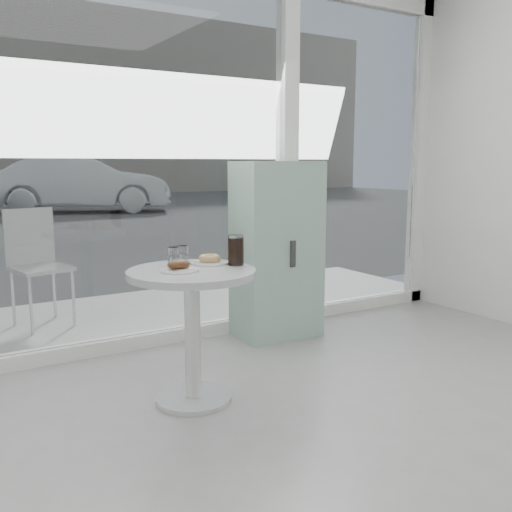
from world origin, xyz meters
TOP-DOWN VIEW (x-y plane):
  - storefront at (0.07, 3.00)m, footprint 5.00×0.14m
  - main_table at (-0.50, 1.90)m, footprint 0.72×0.72m
  - patio_deck at (0.00, 3.80)m, footprint 5.60×1.60m
  - mint_cabinet at (0.62, 2.72)m, footprint 0.65×0.46m
  - patio_chair at (-0.96, 3.86)m, footprint 0.49×0.49m
  - car_silver at (2.38, 15.14)m, footprint 5.08×3.13m
  - plate_fritter at (-0.58, 1.89)m, footprint 0.22×0.22m
  - plate_donut at (-0.33, 2.01)m, footprint 0.22×0.22m
  - water_tumbler_a at (-0.55, 2.04)m, footprint 0.07×0.07m
  - water_tumbler_b at (-0.46, 2.11)m, footprint 0.07×0.07m
  - cola_glass at (-0.21, 1.90)m, footprint 0.09×0.09m

SIDE VIEW (x-z plane):
  - patio_deck at x=0.00m, z-range 0.00..0.05m
  - main_table at x=-0.50m, z-range 0.17..0.94m
  - patio_chair at x=-0.96m, z-range 0.11..1.06m
  - mint_cabinet at x=0.62m, z-range 0.00..1.37m
  - car_silver at x=2.38m, z-range 0.00..1.58m
  - plate_donut at x=-0.33m, z-range 0.76..0.82m
  - plate_fritter at x=-0.58m, z-range 0.76..0.83m
  - water_tumbler_b at x=-0.46m, z-range 0.76..0.87m
  - water_tumbler_a at x=-0.55m, z-range 0.76..0.88m
  - cola_glass at x=-0.21m, z-range 0.77..0.94m
  - storefront at x=0.07m, z-range 0.21..3.21m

